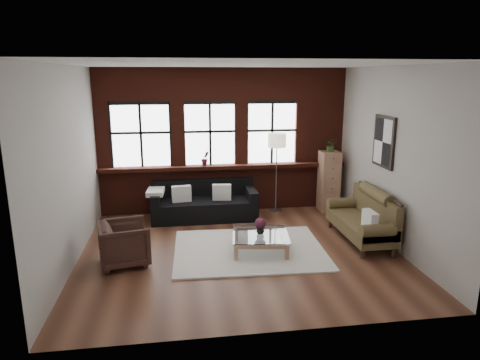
{
  "coord_description": "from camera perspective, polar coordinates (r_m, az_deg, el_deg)",
  "views": [
    {
      "loc": [
        -1.01,
        -6.99,
        3.03
      ],
      "look_at": [
        0.1,
        0.6,
        1.15
      ],
      "focal_mm": 32.0,
      "sensor_mm": 36.0,
      "label": 1
    }
  ],
  "objects": [
    {
      "name": "dark_sofa",
      "position": [
        9.28,
        -4.8,
        -2.7
      ],
      "size": [
        2.25,
        0.91,
        0.81
      ],
      "primitive_type": null,
      "color": "black",
      "rests_on": "floor"
    },
    {
      "name": "window_left",
      "position": [
        9.55,
        -13.06,
        5.72
      ],
      "size": [
        1.38,
        0.1,
        1.5
      ],
      "primitive_type": null,
      "color": "black",
      "rests_on": "brick_backwall"
    },
    {
      "name": "vintage_settee",
      "position": [
        8.27,
        15.77,
        -4.69
      ],
      "size": [
        0.81,
        1.81,
        0.97
      ],
      "primitive_type": null,
      "color": "brown",
      "rests_on": "floor"
    },
    {
      "name": "sill_plant",
      "position": [
        9.49,
        -4.67,
        2.88
      ],
      "size": [
        0.22,
        0.2,
        0.33
      ],
      "primitive_type": "imported",
      "rotation": [
        0.0,
        0.0,
        0.36
      ],
      "color": "#521C2E",
      "rests_on": "sill_ledge"
    },
    {
      "name": "wall_back",
      "position": [
        9.65,
        -2.24,
        5.24
      ],
      "size": [
        5.5,
        0.0,
        5.5
      ],
      "primitive_type": "plane",
      "rotation": [
        1.57,
        0.0,
        0.0
      ],
      "color": "#ACA8A0",
      "rests_on": "ground"
    },
    {
      "name": "shag_rug",
      "position": [
        7.71,
        1.22,
        -9.25
      ],
      "size": [
        2.72,
        2.18,
        0.03
      ],
      "primitive_type": "cube",
      "rotation": [
        0.0,
        0.0,
        -0.04
      ],
      "color": "beige",
      "rests_on": "floor"
    },
    {
      "name": "vase",
      "position": [
        7.56,
        2.73,
        -6.65
      ],
      "size": [
        0.18,
        0.18,
        0.15
      ],
      "primitive_type": "imported",
      "rotation": [
        0.0,
        0.0,
        0.29
      ],
      "color": "#B2B2B2",
      "rests_on": "coffee_table"
    },
    {
      "name": "wall_left",
      "position": [
        7.34,
        -21.87,
        1.54
      ],
      "size": [
        0.0,
        5.0,
        5.0
      ],
      "primitive_type": "plane",
      "rotation": [
        1.57,
        0.0,
        1.57
      ],
      "color": "#ACA8A0",
      "rests_on": "ground"
    },
    {
      "name": "armchair",
      "position": [
        7.31,
        -15.15,
        -8.17
      ],
      "size": [
        0.93,
        0.91,
        0.72
      ],
      "primitive_type": "imported",
      "rotation": [
        0.0,
        0.0,
        1.78
      ],
      "color": "#321E19",
      "rests_on": "floor"
    },
    {
      "name": "drawer_chest",
      "position": [
        9.95,
        11.76,
        -0.15
      ],
      "size": [
        0.42,
        0.42,
        1.37
      ],
      "primitive_type": "cube",
      "color": "#A27458",
      "rests_on": "floor"
    },
    {
      "name": "wall_poster",
      "position": [
        8.27,
        18.65,
        4.85
      ],
      "size": [
        0.05,
        0.74,
        0.94
      ],
      "primitive_type": null,
      "color": "black",
      "rests_on": "wall_right"
    },
    {
      "name": "window_right",
      "position": [
        9.75,
        4.26,
        6.19
      ],
      "size": [
        1.38,
        0.1,
        1.5
      ],
      "primitive_type": null,
      "color": "black",
      "rests_on": "brick_backwall"
    },
    {
      "name": "floor_lamp",
      "position": [
        9.61,
        4.87,
        1.35
      ],
      "size": [
        0.4,
        0.4,
        1.94
      ],
      "primitive_type": null,
      "color": "#A5A5A8",
      "rests_on": "floor"
    },
    {
      "name": "pillow_settee",
      "position": [
        7.73,
        16.93,
        -5.22
      ],
      "size": [
        0.14,
        0.38,
        0.34
      ],
      "primitive_type": "cube",
      "rotation": [
        0.0,
        0.0,
        0.0
      ],
      "color": "silver",
      "rests_on": "vintage_settee"
    },
    {
      "name": "sill_ledge",
      "position": [
        9.6,
        -2.11,
        1.8
      ],
      "size": [
        5.5,
        0.3,
        0.08
      ],
      "primitive_type": "cube",
      "color": "#501C12",
      "rests_on": "brick_backwall"
    },
    {
      "name": "potted_plant_top",
      "position": [
        9.79,
        12.0,
        4.59
      ],
      "size": [
        0.3,
        0.27,
        0.29
      ],
      "primitive_type": "imported",
      "rotation": [
        0.0,
        0.0,
        0.18
      ],
      "color": "#2D5923",
      "rests_on": "drawer_chest"
    },
    {
      "name": "wall_front",
      "position": [
        4.82,
        4.19,
        -3.52
      ],
      "size": [
        5.5,
        0.0,
        5.5
      ],
      "primitive_type": "plane",
      "rotation": [
        -1.57,
        0.0,
        0.0
      ],
      "color": "#ACA8A0",
      "rests_on": "ground"
    },
    {
      "name": "floor",
      "position": [
        7.68,
        -0.09,
        -9.45
      ],
      "size": [
        5.5,
        5.5,
        0.0
      ],
      "primitive_type": "plane",
      "color": "#4F2B1D",
      "rests_on": "ground"
    },
    {
      "name": "ceiling",
      "position": [
        7.06,
        -0.1,
        15.16
      ],
      "size": [
        5.5,
        5.5,
        0.0
      ],
      "primitive_type": "plane",
      "rotation": [
        3.14,
        0.0,
        0.0
      ],
      "color": "white",
      "rests_on": "ground"
    },
    {
      "name": "pillow_b",
      "position": [
        9.16,
        -2.44,
        -1.64
      ],
      "size": [
        0.41,
        0.19,
        0.34
      ],
      "primitive_type": "cube",
      "rotation": [
        0.0,
        0.0,
        -0.13
      ],
      "color": "silver",
      "rests_on": "dark_sofa"
    },
    {
      "name": "brick_backwall",
      "position": [
        9.59,
        -2.2,
        5.19
      ],
      "size": [
        5.5,
        0.12,
        3.2
      ],
      "primitive_type": null,
      "color": "#501C12",
      "rests_on": "floor"
    },
    {
      "name": "window_mid",
      "position": [
        9.55,
        -4.01,
        6.04
      ],
      "size": [
        1.38,
        0.1,
        1.5
      ],
      "primitive_type": null,
      "color": "black",
      "rests_on": "brick_backwall"
    },
    {
      "name": "flowers",
      "position": [
        7.52,
        2.74,
        -5.83
      ],
      "size": [
        0.2,
        0.2,
        0.2
      ],
      "primitive_type": "sphere",
      "color": "#521C2E",
      "rests_on": "vase"
    },
    {
      "name": "wall_right",
      "position": [
        8.06,
        19.66,
        2.75
      ],
      "size": [
        0.0,
        5.0,
        5.0
      ],
      "primitive_type": "plane",
      "rotation": [
        1.57,
        0.0,
        -1.57
      ],
      "color": "#ACA8A0",
      "rests_on": "ground"
    },
    {
      "name": "coffee_table",
      "position": [
        7.65,
        2.71,
        -8.31
      ],
      "size": [
        1.1,
        1.1,
        0.33
      ],
      "primitive_type": null,
      "rotation": [
        0.0,
        0.0,
        -0.14
      ],
      "color": "#A27458",
      "rests_on": "shag_rug"
    },
    {
      "name": "pillow_a",
      "position": [
        9.12,
        -7.8,
        -1.83
      ],
      "size": [
        0.42,
        0.19,
        0.34
      ],
      "primitive_type": "cube",
      "rotation": [
        0.0,
        0.0,
        0.14
      ],
      "color": "silver",
      "rests_on": "dark_sofa"
    }
  ]
}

